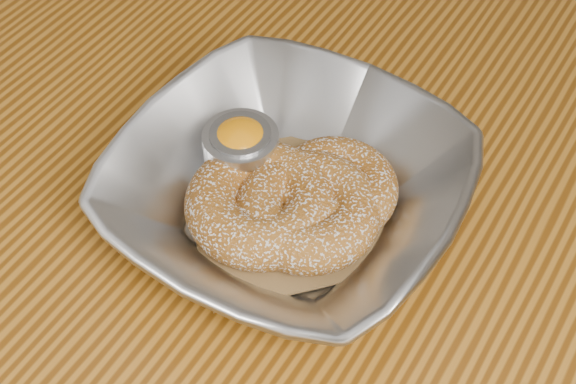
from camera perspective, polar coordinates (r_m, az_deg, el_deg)
The scene contains 7 objects.
table at distance 0.69m, azimuth 2.32°, elevation -6.28°, with size 1.20×0.80×0.75m.
serving_bowl at distance 0.58m, azimuth 0.00°, elevation 0.05°, with size 0.25×0.25×0.06m, color #B3B5BA.
parchment at distance 0.60m, azimuth 0.00°, elevation -1.29°, with size 0.14×0.14×0.00m, color brown.
donut_back at distance 0.59m, azimuth 3.35°, elevation 0.28°, with size 0.09×0.09×0.03m, color brown.
donut_front at distance 0.58m, azimuth -1.90°, elevation -0.85°, with size 0.11×0.11×0.04m, color brown.
donut_extra at distance 0.58m, azimuth 1.39°, elevation -1.31°, with size 0.11×0.11×0.04m, color brown.
ramekin at distance 0.61m, azimuth -3.34°, elevation 2.87°, with size 0.06×0.06×0.05m.
Camera 1 is at (0.18, -0.34, 1.23)m, focal length 50.00 mm.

